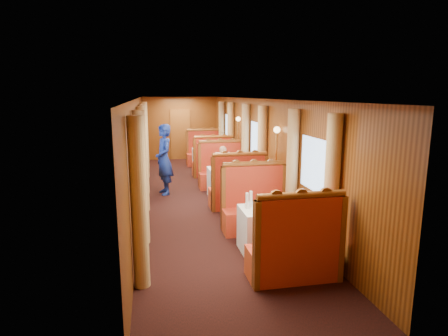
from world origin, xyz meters
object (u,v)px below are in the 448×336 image
object	(u,v)px
table_far	(208,159)
steward	(164,160)
banquette_mid_fwd	(238,190)
rose_vase_far	(208,144)
banquette_near_aft	(255,209)
passenger	(223,163)
teapot_left	(266,206)
fruit_plate	(294,208)
banquette_mid_aft	(222,173)
rose_vase_mid	(230,161)
table_near	(272,230)
teapot_right	(274,206)
banquette_far_aft	(204,154)
banquette_near_fwd	(295,252)
tea_tray	(267,210)
table_mid	(229,182)
banquette_far_fwd	(213,163)
teapot_back	(268,204)

from	to	relation	value
table_far	steward	xyz separation A→B (m)	(-1.62, -2.91, 0.55)
banquette_mid_fwd	rose_vase_far	xyz separation A→B (m)	(0.01, 4.51, 0.50)
banquette_near_aft	passenger	bearing A→B (deg)	90.00
teapot_left	fruit_plate	bearing A→B (deg)	-22.94
banquette_mid_aft	rose_vase_mid	world-z (taller)	banquette_mid_aft
teapot_left	table_near	bearing A→B (deg)	6.27
table_far	teapot_right	bearing A→B (deg)	-90.03
rose_vase_far	teapot_right	bearing A→B (deg)	-90.10
fruit_plate	passenger	size ratio (longest dim) A/B	0.32
banquette_mid_aft	banquette_far_aft	distance (m)	3.50
banquette_mid_aft	rose_vase_far	world-z (taller)	banquette_mid_aft
banquette_near_fwd	banquette_mid_aft	distance (m)	5.53
rose_vase_mid	passenger	bearing A→B (deg)	91.73
table_far	banquette_far_aft	xyz separation A→B (m)	(0.00, 1.01, 0.05)
banquette_near_fwd	rose_vase_far	bearing A→B (deg)	89.93
banquette_far_aft	fruit_plate	bearing A→B (deg)	-87.65
rose_vase_far	passenger	xyz separation A→B (m)	(-0.01, -2.72, -0.19)
banquette_mid_fwd	tea_tray	bearing A→B (deg)	-92.66
banquette_far_aft	teapot_left	xyz separation A→B (m)	(-0.14, -8.08, 0.40)
table_mid	steward	size ratio (longest dim) A/B	0.57
banquette_near_aft	teapot_right	world-z (taller)	banquette_near_aft
table_near	passenger	xyz separation A→B (m)	(-0.00, 4.28, 0.37)
banquette_mid_aft	rose_vase_far	xyz separation A→B (m)	(0.01, 2.48, 0.50)
fruit_plate	teapot_right	bearing A→B (deg)	-179.68
banquette_mid_aft	teapot_left	distance (m)	4.60
banquette_mid_aft	banquette_far_aft	size ratio (longest dim) A/B	1.00
tea_tray	table_near	bearing A→B (deg)	35.11
table_mid	passenger	size ratio (longest dim) A/B	1.38
banquette_mid_aft	banquette_far_aft	xyz separation A→B (m)	(0.00, 3.50, 0.00)
banquette_near_fwd	table_mid	distance (m)	4.51
teapot_right	steward	bearing A→B (deg)	119.96
banquette_near_aft	rose_vase_mid	xyz separation A→B (m)	(0.02, 2.51, 0.50)
banquette_near_fwd	fruit_plate	bearing A→B (deg)	69.93
tea_tray	teapot_right	bearing A→B (deg)	-10.58
banquette_mid_aft	banquette_far_fwd	distance (m)	1.47
teapot_left	table_mid	bearing A→B (deg)	69.32
table_near	banquette_far_fwd	world-z (taller)	banquette_far_fwd
tea_tray	passenger	bearing A→B (deg)	88.43
banquette_mid_fwd	steward	world-z (taller)	steward
table_mid	teapot_back	xyz separation A→B (m)	(-0.07, -3.44, 0.43)
fruit_plate	rose_vase_far	distance (m)	7.11
steward	passenger	size ratio (longest dim) A/B	2.44
teapot_left	steward	size ratio (longest dim) A/B	0.10
banquette_near_aft	banquette_mid_fwd	world-z (taller)	same
teapot_left	passenger	world-z (taller)	passenger
teapot_left	rose_vase_far	xyz separation A→B (m)	(0.15, 7.06, 0.10)
table_near	banquette_near_fwd	bearing A→B (deg)	-90.00
fruit_plate	table_near	bearing A→B (deg)	162.71
banquette_mid_aft	steward	distance (m)	1.75
steward	banquette_near_fwd	bearing A→B (deg)	4.28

